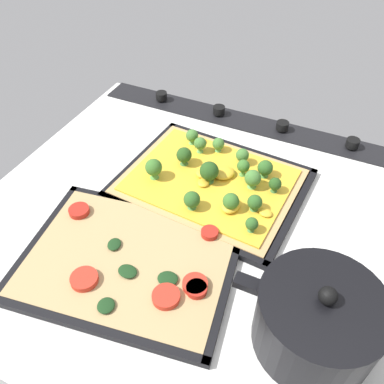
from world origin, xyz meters
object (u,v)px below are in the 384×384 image
object	(u,v)px
baking_tray_front	(211,185)
broccoli_pizza	(213,180)
baking_tray_back	(128,262)
cooking_pot	(317,321)
veggie_pizza_back	(130,261)

from	to	relation	value
baking_tray_front	broccoli_pizza	xyz separation A→B (cm)	(-0.40, -0.05, 1.58)
baking_tray_back	cooking_pot	xyz separation A→B (cm)	(-29.86, 0.42, 4.64)
baking_tray_back	cooking_pot	size ratio (longest dim) A/B	1.59
broccoli_pizza	cooking_pot	distance (cm)	33.76
baking_tray_back	cooking_pot	distance (cm)	30.22
baking_tray_front	cooking_pot	bearing A→B (deg)	137.04
veggie_pizza_back	broccoli_pizza	bearing A→B (deg)	-102.34
veggie_pizza_back	baking_tray_back	bearing A→B (deg)	-14.62
broccoli_pizza	cooking_pot	size ratio (longest dim) A/B	1.43
baking_tray_front	broccoli_pizza	distance (cm)	1.63
veggie_pizza_back	cooking_pot	bearing A→B (deg)	179.43
broccoli_pizza	veggie_pizza_back	size ratio (longest dim) A/B	0.97
baking_tray_back	broccoli_pizza	bearing A→B (deg)	-103.52
cooking_pot	broccoli_pizza	bearing A→B (deg)	-43.49
baking_tray_back	veggie_pizza_back	bearing A→B (deg)	165.38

